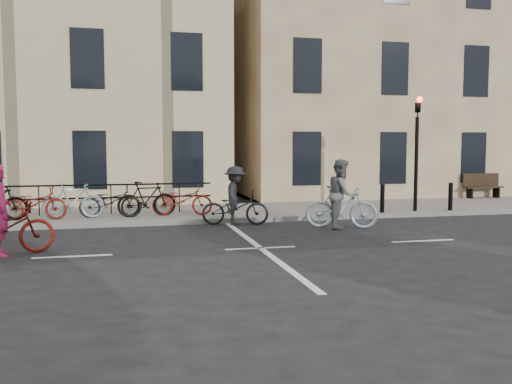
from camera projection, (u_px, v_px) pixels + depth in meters
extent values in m
plane|color=black|center=(260.00, 248.00, 12.68)|extent=(120.00, 120.00, 0.00)
cube|color=slate|center=(88.00, 216.00, 17.56)|extent=(46.00, 4.00, 0.15)
cube|color=tan|center=(380.00, 61.00, 26.82)|extent=(14.00, 10.00, 12.00)
cylinder|color=black|center=(416.00, 164.00, 18.19)|extent=(0.12, 0.12, 3.00)
imported|color=black|center=(418.00, 103.00, 18.02)|extent=(0.15, 0.18, 0.90)
sphere|color=#FF0C05|center=(420.00, 99.00, 17.89)|extent=(0.18, 0.18, 0.18)
cylinder|color=black|center=(382.00, 198.00, 17.90)|extent=(0.14, 0.14, 0.90)
cylinder|color=black|center=(450.00, 197.00, 18.46)|extent=(0.14, 0.14, 0.90)
cube|color=black|center=(470.00, 193.00, 22.47)|extent=(0.06, 0.38, 0.40)
cube|color=black|center=(496.00, 193.00, 22.75)|extent=(0.06, 0.38, 0.40)
cube|color=black|center=(483.00, 187.00, 22.59)|extent=(1.60, 0.40, 0.06)
cube|color=black|center=(481.00, 180.00, 22.74)|extent=(1.60, 0.06, 0.50)
cube|color=black|center=(75.00, 199.00, 17.34)|extent=(8.30, 0.04, 0.95)
imported|color=maroon|center=(35.00, 203.00, 16.22)|extent=(1.80, 0.63, 0.95)
imported|color=#88A2B2|center=(73.00, 201.00, 16.46)|extent=(1.75, 0.49, 1.05)
imported|color=black|center=(111.00, 201.00, 16.71)|extent=(1.80, 0.63, 0.95)
imported|color=black|center=(147.00, 199.00, 16.95)|extent=(1.75, 0.49, 1.05)
imported|color=maroon|center=(182.00, 200.00, 17.19)|extent=(1.80, 0.63, 0.95)
imported|color=maroon|center=(0.00, 229.00, 11.81)|extent=(2.28, 1.34, 1.13)
imported|color=#CC2464|center=(0.00, 210.00, 11.78)|extent=(0.64, 0.80, 1.92)
imported|color=#88A2B2|center=(341.00, 207.00, 15.59)|extent=(2.02, 1.31, 1.18)
imported|color=#5B5B60|center=(342.00, 194.00, 15.56)|extent=(1.03, 1.14, 1.90)
imported|color=black|center=(235.00, 208.00, 16.24)|extent=(2.00, 1.10, 1.00)
imported|color=black|center=(235.00, 195.00, 16.21)|extent=(0.87, 1.21, 1.69)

